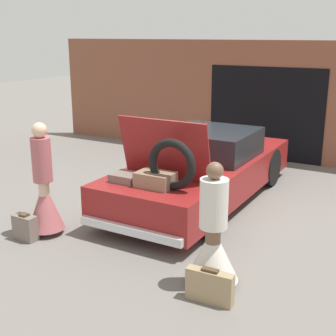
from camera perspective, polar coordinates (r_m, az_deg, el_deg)
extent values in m
plane|color=slate|center=(8.66, 4.21, -3.83)|extent=(40.00, 40.00, 0.00)
cube|color=brown|center=(11.47, 11.92, 8.01)|extent=(12.00, 0.12, 2.80)
cube|color=black|center=(11.44, 11.72, 6.49)|extent=(2.80, 0.02, 2.20)
cube|color=maroon|center=(8.51, 4.27, -0.81)|extent=(1.78, 4.66, 0.59)
cube|color=#1E2328|center=(8.62, 5.15, 3.09)|extent=(1.57, 1.49, 0.49)
cylinder|color=black|center=(10.13, 3.60, 1.36)|extent=(0.18, 0.74, 0.74)
cylinder|color=black|center=(9.55, 12.46, 0.09)|extent=(0.18, 0.74, 0.74)
cylinder|color=black|center=(7.79, -5.69, -3.27)|extent=(0.18, 0.74, 0.74)
cylinder|color=black|center=(7.02, 5.38, -5.47)|extent=(0.18, 0.74, 0.74)
cube|color=silver|center=(6.64, -4.69, -7.61)|extent=(1.69, 0.10, 0.12)
cube|color=maroon|center=(7.11, -0.46, 2.30)|extent=(1.51, 0.26, 0.96)
cube|color=#75665B|center=(7.15, -5.15, -1.15)|extent=(0.42, 0.37, 0.12)
cube|color=#8C7259|center=(6.86, -1.55, -1.41)|extent=(0.55, 0.38, 0.22)
torus|color=black|center=(6.65, 0.46, 0.43)|extent=(0.75, 0.12, 0.75)
cylinder|color=beige|center=(7.31, -14.73, -4.69)|extent=(0.16, 0.16, 0.83)
cone|color=#B25B60|center=(7.30, -14.75, -4.38)|extent=(0.55, 0.55, 0.75)
cylinder|color=#B25B60|center=(7.09, -15.15, 0.97)|extent=(0.29, 0.29, 0.66)
sphere|color=beige|center=(6.99, -15.42, 4.47)|extent=(0.23, 0.23, 0.23)
cylinder|color=brown|center=(5.73, 5.43, -10.64)|extent=(0.18, 0.18, 0.75)
cone|color=silver|center=(5.71, 5.44, -10.31)|extent=(0.64, 0.64, 0.67)
cylinder|color=silver|center=(5.46, 5.61, -4.34)|extent=(0.34, 0.34, 0.59)
sphere|color=brown|center=(5.33, 5.73, -0.33)|extent=(0.20, 0.20, 0.20)
cube|color=#75665B|center=(7.26, -17.01, -6.97)|extent=(0.37, 0.19, 0.38)
cube|color=#4C3823|center=(7.18, -17.14, -5.44)|extent=(0.13, 0.11, 0.02)
cube|color=#9E8460|center=(5.47, 5.10, -14.20)|extent=(0.56, 0.15, 0.38)
cube|color=#4C3823|center=(5.37, 5.15, -12.26)|extent=(0.20, 0.09, 0.02)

